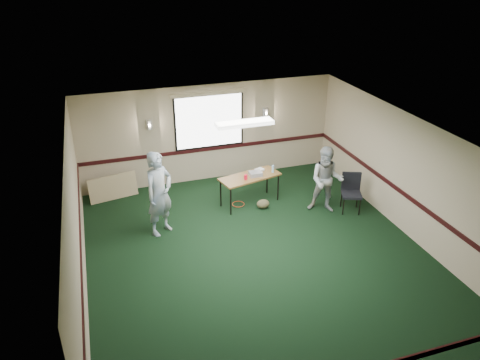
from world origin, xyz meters
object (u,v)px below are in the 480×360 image
object	(u,v)px
conference_chair	(351,189)
projector	(255,174)
person_left	(159,194)
person_right	(326,180)
folding_table	(250,178)

from	to	relation	value
conference_chair	projector	bearing A→B (deg)	175.86
projector	conference_chair	xyz separation A→B (m)	(2.13, -1.04, -0.26)
projector	person_left	bearing A→B (deg)	-165.56
person_left	person_right	bearing A→B (deg)	-38.41
projector	conference_chair	bearing A→B (deg)	-25.95
folding_table	person_left	xyz separation A→B (m)	(-2.35, -0.65, 0.28)
conference_chair	person_left	world-z (taller)	person_left
person_left	person_right	xyz separation A→B (m)	(3.99, -0.27, -0.15)
conference_chair	person_left	distance (m)	4.66
projector	conference_chair	world-z (taller)	conference_chair
person_right	projector	bearing A→B (deg)	177.42
folding_table	conference_chair	xyz separation A→B (m)	(2.27, -1.06, -0.15)
projector	person_left	xyz separation A→B (m)	(-2.49, -0.64, 0.17)
conference_chair	person_right	xyz separation A→B (m)	(-0.63, 0.13, 0.28)
person_right	person_left	bearing A→B (deg)	-155.25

